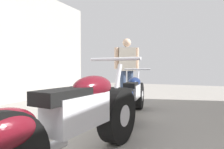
% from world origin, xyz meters
% --- Properties ---
extents(ground_plane, '(15.72, 15.72, 0.00)m').
position_xyz_m(ground_plane, '(0.00, 3.20, 0.00)').
color(ground_plane, gray).
extents(motorcycle_maroon_cruiser, '(0.60, 2.04, 0.95)m').
position_xyz_m(motorcycle_maroon_cruiser, '(0.01, 1.73, 0.41)').
color(motorcycle_maroon_cruiser, black).
rests_on(motorcycle_maroon_cruiser, ground_plane).
extents(motorcycle_black_naked, '(0.58, 1.79, 0.83)m').
position_xyz_m(motorcycle_black_naked, '(-0.20, 3.73, 0.34)').
color(motorcycle_black_naked, black).
rests_on(motorcycle_black_naked, ground_plane).
extents(mechanic_in_blue, '(0.59, 0.43, 1.59)m').
position_xyz_m(mechanic_in_blue, '(-0.87, 5.26, 0.90)').
color(mechanic_in_blue, '#384766').
rests_on(mechanic_in_blue, ground_plane).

